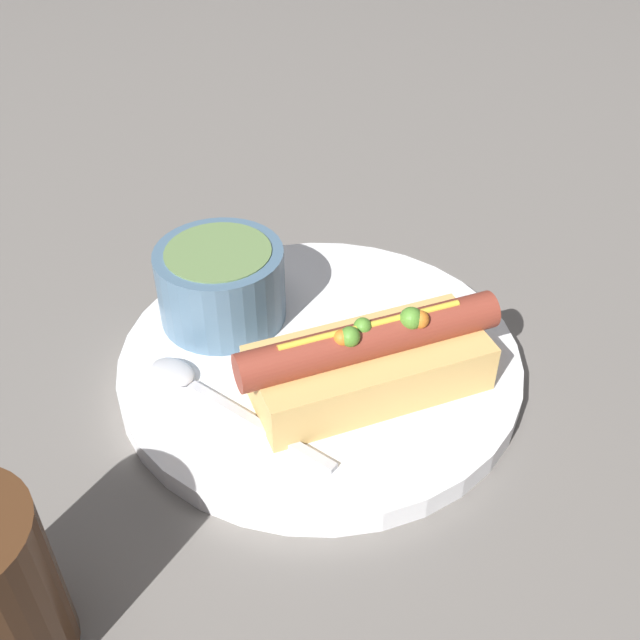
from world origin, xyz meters
name	(u,v)px	position (x,y,z in m)	size (l,w,h in m)	color
ground_plane	(320,370)	(0.00, 0.00, 0.00)	(4.00, 4.00, 0.00)	slate
dinner_plate	(320,362)	(0.00, 0.00, 0.01)	(0.29, 0.29, 0.02)	white
hot_dog	(370,360)	(0.01, -0.05, 0.04)	(0.18, 0.11, 0.06)	#DBAD60
soup_bowl	(221,281)	(-0.03, 0.08, 0.05)	(0.10, 0.10, 0.06)	slate
spoon	(197,387)	(-0.09, 0.02, 0.02)	(0.06, 0.16, 0.01)	#B7B7BC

